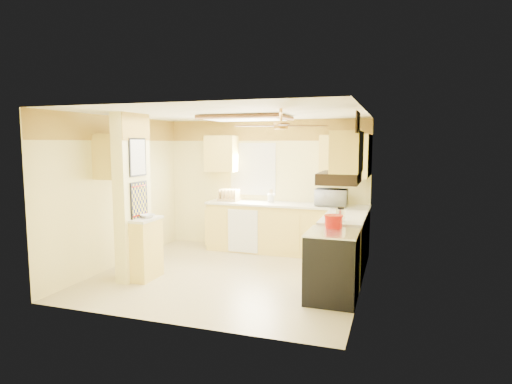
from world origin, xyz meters
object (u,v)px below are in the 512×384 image
(stove, at_px, (332,266))
(kettle, at_px, (341,215))
(microwave, at_px, (332,197))
(dutch_oven, at_px, (334,221))
(bowl, at_px, (147,216))

(stove, distance_m, kettle, 0.84)
(microwave, xyz_separation_m, dutch_oven, (0.29, -1.82, -0.09))
(bowl, xyz_separation_m, dutch_oven, (2.76, 0.25, 0.04))
(stove, xyz_separation_m, kettle, (0.02, 0.61, 0.58))
(bowl, bearing_deg, dutch_oven, 5.28)
(microwave, height_order, kettle, microwave)
(microwave, relative_size, kettle, 2.57)
(stove, height_order, bowl, bowl)
(bowl, distance_m, kettle, 2.87)
(stove, xyz_separation_m, bowl, (-2.79, 0.03, 0.50))
(microwave, relative_size, bowl, 2.68)
(stove, height_order, kettle, kettle)
(microwave, bearing_deg, stove, 100.67)
(bowl, bearing_deg, stove, -0.69)
(kettle, bearing_deg, stove, -92.02)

